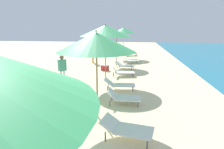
# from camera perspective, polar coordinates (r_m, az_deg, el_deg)

# --- Properties ---
(umbrella_fourth) EXTENTS (2.37, 2.37, 2.76)m
(umbrella_fourth) POSITION_cam_1_polar(r_m,az_deg,el_deg) (5.81, -4.67, 9.52)
(umbrella_fourth) COLOR olive
(umbrella_fourth) RESTS_ON ground
(lounger_fourth_shoreside) EXTENTS (1.25, 0.64, 0.57)m
(lounger_fourth_shoreside) POSITION_cam_1_polar(r_m,az_deg,el_deg) (7.36, 3.35, -6.60)
(lounger_fourth_shoreside) COLOR white
(lounger_fourth_shoreside) RESTS_ON ground
(lounger_fourth_inland) EXTENTS (1.44, 0.90, 0.53)m
(lounger_fourth_inland) POSITION_cam_1_polar(r_m,az_deg,el_deg) (5.17, 4.28, -15.56)
(lounger_fourth_inland) COLOR white
(lounger_fourth_inland) RESTS_ON ground
(umbrella_fifth) EXTENTS (2.58, 2.58, 3.01)m
(umbrella_fifth) POSITION_cam_1_polar(r_m,az_deg,el_deg) (9.99, -2.01, 12.79)
(umbrella_fifth) COLOR olive
(umbrella_fifth) RESTS_ON ground
(lounger_fifth_shoreside) EXTENTS (1.40, 0.78, 0.61)m
(lounger_fifth_shoreside) POSITION_cam_1_polar(r_m,az_deg,el_deg) (11.48, 3.11, 0.89)
(lounger_fifth_shoreside) COLOR white
(lounger_fifth_shoreside) RESTS_ON ground
(lounger_fifth_inland) EXTENTS (1.45, 0.64, 0.54)m
(lounger_fifth_inland) POSITION_cam_1_polar(r_m,az_deg,el_deg) (8.98, 2.12, -2.85)
(lounger_fifth_inland) COLOR white
(lounger_fifth_inland) RESTS_ON ground
(umbrella_sixth) EXTENTS (2.20, 2.20, 2.68)m
(umbrella_sixth) POSITION_cam_1_polar(r_m,az_deg,el_deg) (14.53, 1.37, 11.96)
(umbrella_sixth) COLOR olive
(umbrella_sixth) RESTS_ON ground
(lounger_sixth_shoreside) EXTENTS (1.44, 0.96, 0.55)m
(lounger_sixth_shoreside) POSITION_cam_1_polar(r_m,az_deg,el_deg) (15.68, 5.41, 4.35)
(lounger_sixth_shoreside) COLOR white
(lounger_sixth_shoreside) RESTS_ON ground
(lounger_sixth_inland) EXTENTS (1.40, 0.92, 0.48)m
(lounger_sixth_inland) POSITION_cam_1_polar(r_m,az_deg,el_deg) (13.65, 3.72, 2.76)
(lounger_sixth_inland) COLOR white
(lounger_sixth_inland) RESTS_ON ground
(umbrella_farthest) EXTENTS (2.20, 2.20, 2.86)m
(umbrella_farthest) POSITION_cam_1_polar(r_m,az_deg,el_deg) (18.67, 3.42, 12.85)
(umbrella_farthest) COLOR silver
(umbrella_farthest) RESTS_ON ground
(lounger_farthest_shoreside) EXTENTS (1.45, 0.96, 0.57)m
(lounger_farthest_shoreside) POSITION_cam_1_polar(r_m,az_deg,el_deg) (20.01, 5.37, 6.40)
(lounger_farthest_shoreside) COLOR #4CA572
(lounger_farthest_shoreside) RESTS_ON ground
(person_walking_near) EXTENTS (0.27, 0.39, 1.51)m
(person_walking_near) POSITION_cam_1_polar(r_m,az_deg,el_deg) (15.93, -5.71, 6.73)
(person_walking_near) COLOR orange
(person_walking_near) RESTS_ON ground
(person_walking_far) EXTENTS (0.40, 0.42, 1.52)m
(person_walking_far) POSITION_cam_1_polar(r_m,az_deg,el_deg) (9.81, -14.47, 2.01)
(person_walking_far) COLOR silver
(person_walking_far) RESTS_ON ground
(cooler_box) EXTENTS (0.57, 0.49, 0.39)m
(cooler_box) POSITION_cam_1_polar(r_m,az_deg,el_deg) (13.04, -2.10, 2.06)
(cooler_box) COLOR red
(cooler_box) RESTS_ON ground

